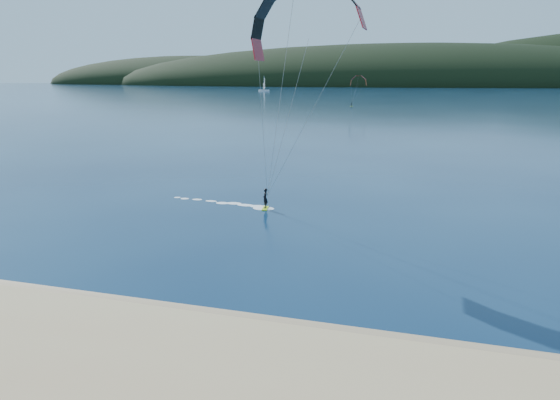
% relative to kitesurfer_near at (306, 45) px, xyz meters
% --- Properties ---
extents(ground, '(1800.00, 1800.00, 0.00)m').
position_rel_kitesurfer_near_xyz_m(ground, '(-0.31, -21.17, -13.92)').
color(ground, '#071C39').
rests_on(ground, ground).
extents(wet_sand, '(220.00, 2.50, 0.10)m').
position_rel_kitesurfer_near_xyz_m(wet_sand, '(-0.31, -16.67, -13.87)').
color(wet_sand, '#957B57').
rests_on(wet_sand, ground).
extents(headland, '(1200.00, 310.00, 140.00)m').
position_rel_kitesurfer_near_xyz_m(headland, '(0.32, 724.12, -13.92)').
color(headland, black).
rests_on(headland, ground).
extents(kitesurfer_near, '(20.36, 8.67, 17.51)m').
position_rel_kitesurfer_near_xyz_m(kitesurfer_near, '(0.00, 0.00, 0.00)').
color(kitesurfer_near, '#BFF11C').
rests_on(kitesurfer_near, ground).
extents(kitesurfer_far, '(7.31, 8.14, 10.86)m').
position_rel_kitesurfer_near_xyz_m(kitesurfer_far, '(-20.73, 169.73, -5.05)').
color(kitesurfer_far, '#BFF11C').
rests_on(kitesurfer_far, ground).
extents(sailboat, '(9.05, 6.06, 12.65)m').
position_rel_kitesurfer_near_xyz_m(sailboat, '(-128.99, 380.57, -12.99)').
color(sailboat, white).
rests_on(sailboat, ground).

